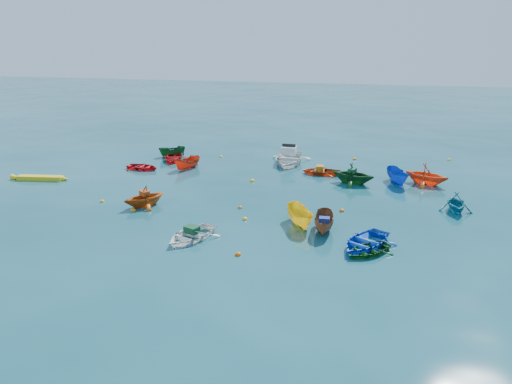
% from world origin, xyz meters
% --- Properties ---
extents(ground, '(160.00, 160.00, 0.00)m').
position_xyz_m(ground, '(0.00, 0.00, 0.00)').
color(ground, '#093A43').
rests_on(ground, ground).
extents(dinghy_white_near, '(3.45, 3.92, 0.68)m').
position_xyz_m(dinghy_white_near, '(-1.99, -2.57, 0.00)').
color(dinghy_white_near, white).
rests_on(dinghy_white_near, ground).
extents(sampan_brown_mid, '(1.17, 2.91, 1.11)m').
position_xyz_m(sampan_brown_mid, '(5.01, 0.19, 0.00)').
color(sampan_brown_mid, brown).
rests_on(sampan_brown_mid, ground).
extents(dinghy_blue_se, '(3.98, 4.37, 0.74)m').
position_xyz_m(dinghy_blue_se, '(7.29, -1.57, 0.00)').
color(dinghy_blue_se, blue).
rests_on(dinghy_blue_se, ground).
extents(dinghy_orange_w, '(3.59, 3.65, 1.46)m').
position_xyz_m(dinghy_orange_w, '(-6.68, 1.82, 0.00)').
color(dinghy_orange_w, '#B94E11').
rests_on(dinghy_orange_w, ground).
extents(sampan_yellow_mid, '(2.36, 3.35, 1.22)m').
position_xyz_m(sampan_yellow_mid, '(3.58, 0.69, 0.00)').
color(sampan_yellow_mid, yellow).
rests_on(sampan_yellow_mid, ground).
extents(dinghy_green_e, '(3.26, 3.29, 0.56)m').
position_xyz_m(dinghy_green_e, '(7.44, -2.39, 0.00)').
color(dinghy_green_e, '#114B15').
rests_on(dinghy_green_e, ground).
extents(dinghy_cyan_se, '(2.22, 2.54, 1.28)m').
position_xyz_m(dinghy_cyan_se, '(12.80, 5.14, 0.00)').
color(dinghy_cyan_se, '#166F8A').
rests_on(dinghy_cyan_se, ground).
extents(dinghy_red_nw, '(2.98, 2.33, 0.56)m').
position_xyz_m(dinghy_red_nw, '(-10.59, 10.04, 0.00)').
color(dinghy_red_nw, red).
rests_on(dinghy_red_nw, ground).
extents(sampan_orange_n, '(2.13, 2.90, 1.06)m').
position_xyz_m(sampan_orange_n, '(-7.07, 11.04, 0.00)').
color(sampan_orange_n, red).
rests_on(sampan_orange_n, ground).
extents(dinghy_green_n, '(3.71, 3.42, 1.63)m').
position_xyz_m(dinghy_green_n, '(6.32, 9.72, 0.00)').
color(dinghy_green_n, '#0F441A').
rests_on(dinghy_green_n, ground).
extents(dinghy_red_ne, '(3.01, 2.18, 0.62)m').
position_xyz_m(dinghy_red_ne, '(3.78, 11.77, 0.00)').
color(dinghy_red_ne, '#C74010').
rests_on(dinghy_red_ne, ground).
extents(sampan_blue_far, '(1.99, 3.31, 1.20)m').
position_xyz_m(sampan_blue_far, '(9.54, 10.48, 0.00)').
color(sampan_blue_far, '#0E3EB7').
rests_on(sampan_blue_far, ground).
extents(dinghy_red_far, '(2.93, 3.61, 0.66)m').
position_xyz_m(dinghy_red_far, '(-9.18, 13.27, 0.00)').
color(dinghy_red_far, red).
rests_on(dinghy_red_far, ground).
extents(dinghy_orange_far, '(4.01, 3.81, 1.66)m').
position_xyz_m(dinghy_orange_far, '(11.58, 10.70, 0.00)').
color(dinghy_orange_far, '#F95017').
rests_on(dinghy_orange_far, ground).
extents(sampan_green_far, '(2.51, 2.24, 0.95)m').
position_xyz_m(sampan_green_far, '(-9.84, 14.77, 0.00)').
color(sampan_green_far, '#0F4119').
rests_on(sampan_green_far, ground).
extents(kayak_yellow, '(4.18, 1.17, 0.42)m').
position_xyz_m(kayak_yellow, '(-16.89, 5.59, 0.00)').
color(kayak_yellow, yellow).
rests_on(kayak_yellow, ground).
extents(motorboat_white, '(3.60, 4.92, 1.60)m').
position_xyz_m(motorboat_white, '(0.78, 14.43, 0.00)').
color(motorboat_white, white).
rests_on(motorboat_white, ground).
extents(tarp_green_a, '(0.92, 0.82, 0.36)m').
position_xyz_m(tarp_green_a, '(-1.95, -2.48, 0.52)').
color(tarp_green_a, '#114525').
rests_on(tarp_green_a, dinghy_white_near).
extents(tarp_blue_a, '(0.61, 0.47, 0.29)m').
position_xyz_m(tarp_blue_a, '(5.02, 0.04, 0.70)').
color(tarp_blue_a, navy).
rests_on(tarp_blue_a, sampan_brown_mid).
extents(tarp_orange_a, '(0.78, 0.76, 0.30)m').
position_xyz_m(tarp_orange_a, '(-6.65, 1.86, 0.88)').
color(tarp_orange_a, '#BF4313').
rests_on(tarp_orange_a, dinghy_orange_w).
extents(tarp_green_b, '(0.67, 0.78, 0.32)m').
position_xyz_m(tarp_green_b, '(6.22, 9.75, 0.97)').
color(tarp_green_b, '#134C28').
rests_on(tarp_green_b, dinghy_green_n).
extents(tarp_orange_b, '(0.58, 0.76, 0.36)m').
position_xyz_m(tarp_orange_b, '(3.68, 11.77, 0.49)').
color(tarp_orange_b, '#B96B13').
rests_on(tarp_orange_b, dinghy_red_ne).
extents(buoy_or_a, '(0.34, 0.34, 0.34)m').
position_xyz_m(buoy_or_a, '(-7.03, 0.85, 0.00)').
color(buoy_or_a, orange).
rests_on(buoy_or_a, ground).
extents(buoy_ye_a, '(0.32, 0.32, 0.32)m').
position_xyz_m(buoy_ye_a, '(0.22, 0.87, 0.00)').
color(buoy_ye_a, yellow).
rests_on(buoy_ye_a, ground).
extents(buoy_or_b, '(0.33, 0.33, 0.33)m').
position_xyz_m(buoy_or_b, '(1.03, -4.03, 0.00)').
color(buoy_or_b, '#D65A0B').
rests_on(buoy_or_b, ground).
extents(buoy_ye_b, '(0.31, 0.31, 0.31)m').
position_xyz_m(buoy_ye_b, '(-9.78, 1.97, 0.00)').
color(buoy_ye_b, yellow).
rests_on(buoy_ye_b, ground).
extents(buoy_or_c, '(0.30, 0.30, 0.30)m').
position_xyz_m(buoy_or_c, '(-0.55, 2.74, 0.00)').
color(buoy_or_c, orange).
rests_on(buoy_or_c, ground).
extents(buoy_ye_c, '(0.36, 0.36, 0.36)m').
position_xyz_m(buoy_ye_c, '(-1.08, 8.62, 0.00)').
color(buoy_ye_c, yellow).
rests_on(buoy_ye_c, ground).
extents(buoy_or_d, '(0.33, 0.33, 0.33)m').
position_xyz_m(buoy_or_d, '(5.84, 3.54, 0.00)').
color(buoy_or_d, '#EB5D0C').
rests_on(buoy_or_d, ground).
extents(buoy_ye_d, '(0.31, 0.31, 0.31)m').
position_xyz_m(buoy_ye_d, '(-5.47, 15.31, 0.00)').
color(buoy_ye_d, yellow).
rests_on(buoy_ye_d, ground).
extents(buoy_or_e, '(0.33, 0.33, 0.33)m').
position_xyz_m(buoy_or_e, '(6.24, 16.89, 0.00)').
color(buoy_or_e, orange).
rests_on(buoy_or_e, ground).
extents(buoy_ye_e, '(0.31, 0.31, 0.31)m').
position_xyz_m(buoy_ye_e, '(14.31, 18.41, 0.00)').
color(buoy_ye_e, yellow).
rests_on(buoy_ye_e, ground).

